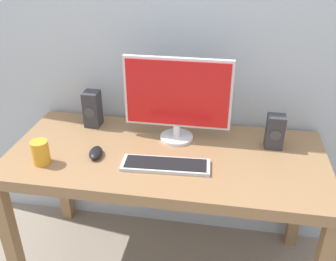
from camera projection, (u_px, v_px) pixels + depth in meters
desk at (166, 168)px, 1.80m from camera, size 1.48×0.67×0.73m
monitor at (177, 97)px, 1.78m from camera, size 0.51×0.16×0.41m
keyboard_primary at (166, 165)px, 1.65m from camera, size 0.39×0.14×0.02m
mouse at (96, 153)px, 1.73m from camera, size 0.08×0.12×0.03m
speaker_right at (275, 131)px, 1.77m from camera, size 0.08×0.08×0.16m
speaker_left at (92, 109)px, 1.96m from camera, size 0.08×0.09×0.19m
coffee_mug at (41, 152)px, 1.66m from camera, size 0.08×0.08×0.11m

